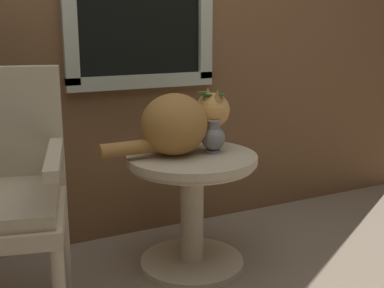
{
  "coord_description": "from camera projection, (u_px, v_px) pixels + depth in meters",
  "views": [
    {
      "loc": [
        -0.85,
        -1.74,
        1.13
      ],
      "look_at": [
        0.11,
        0.2,
        0.6
      ],
      "focal_mm": 46.31,
      "sensor_mm": 36.0,
      "label": 1
    }
  ],
  "objects": [
    {
      "name": "pewter_vase_with_ivy",
      "position": [
        213.0,
        134.0,
        2.27
      ],
      "size": [
        0.12,
        0.11,
        0.28
      ],
      "color": "gray",
      "rests_on": "wicker_side_table"
    },
    {
      "name": "wicker_side_table",
      "position": [
        192.0,
        192.0,
        2.29
      ],
      "size": [
        0.6,
        0.6,
        0.55
      ],
      "color": "beige",
      "rests_on": "ground_plane"
    },
    {
      "name": "cat",
      "position": [
        179.0,
        123.0,
        2.22
      ],
      "size": [
        0.63,
        0.29,
        0.29
      ],
      "color": "#AD7A3D",
      "rests_on": "wicker_side_table"
    }
  ]
}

